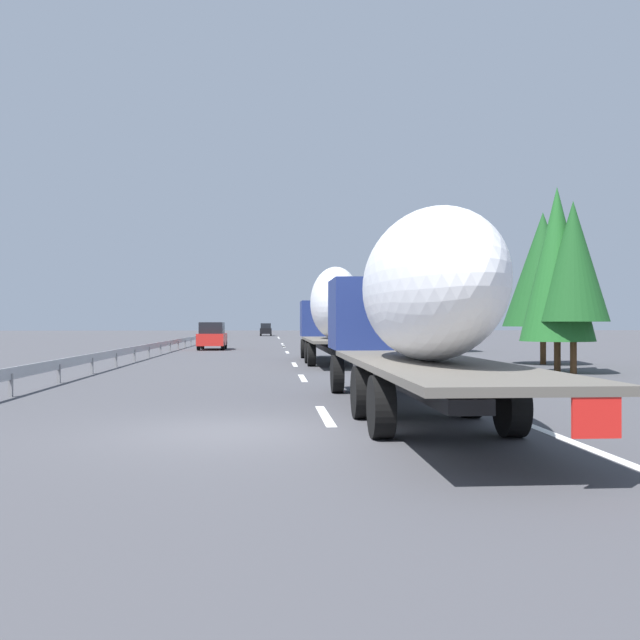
% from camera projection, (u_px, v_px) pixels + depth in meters
% --- Properties ---
extents(ground_plane, '(260.00, 260.00, 0.00)m').
position_uv_depth(ground_plane, '(261.00, 349.00, 52.03)').
color(ground_plane, '#424247').
extents(lane_stripe_0, '(3.20, 0.20, 0.01)m').
position_uv_depth(lane_stripe_0, '(325.00, 416.00, 14.26)').
color(lane_stripe_0, white).
rests_on(lane_stripe_0, ground_plane).
extents(lane_stripe_1, '(3.20, 0.20, 0.01)m').
position_uv_depth(lane_stripe_1, '(303.00, 378.00, 24.03)').
color(lane_stripe_1, white).
rests_on(lane_stripe_1, ground_plane).
extents(lane_stripe_2, '(3.20, 0.20, 0.01)m').
position_uv_depth(lane_stripe_2, '(295.00, 364.00, 31.93)').
color(lane_stripe_2, white).
rests_on(lane_stripe_2, ground_plane).
extents(lane_stripe_3, '(3.20, 0.20, 0.01)m').
position_uv_depth(lane_stripe_3, '(287.00, 352.00, 45.24)').
color(lane_stripe_3, white).
rests_on(lane_stripe_3, ground_plane).
extents(lane_stripe_4, '(3.20, 0.20, 0.01)m').
position_uv_depth(lane_stripe_4, '(284.00, 347.00, 56.27)').
color(lane_stripe_4, white).
rests_on(lane_stripe_4, ground_plane).
extents(lane_stripe_5, '(3.20, 0.20, 0.01)m').
position_uv_depth(lane_stripe_5, '(284.00, 346.00, 57.51)').
color(lane_stripe_5, white).
rests_on(lane_stripe_5, ground_plane).
extents(lane_stripe_6, '(3.20, 0.20, 0.01)m').
position_uv_depth(lane_stripe_6, '(282.00, 344.00, 63.65)').
color(lane_stripe_6, white).
rests_on(lane_stripe_6, ground_plane).
extents(lane_stripe_7, '(3.20, 0.20, 0.01)m').
position_uv_depth(lane_stripe_7, '(279.00, 339.00, 85.82)').
color(lane_stripe_7, white).
rests_on(lane_stripe_7, ground_plane).
extents(lane_stripe_8, '(3.20, 0.20, 0.01)m').
position_uv_depth(lane_stripe_8, '(278.00, 337.00, 95.58)').
color(lane_stripe_8, white).
rests_on(lane_stripe_8, ground_plane).
extents(lane_stripe_9, '(3.20, 0.20, 0.01)m').
position_uv_depth(lane_stripe_9, '(278.00, 337.00, 92.43)').
color(lane_stripe_9, white).
rests_on(lane_stripe_9, ground_plane).
extents(edge_line_right, '(110.00, 0.20, 0.01)m').
position_uv_depth(edge_line_right, '(328.00, 346.00, 57.42)').
color(edge_line_right, white).
rests_on(edge_line_right, ground_plane).
extents(truck_lead, '(13.20, 2.55, 4.43)m').
position_uv_depth(truck_lead, '(332.00, 311.00, 32.78)').
color(truck_lead, navy).
rests_on(truck_lead, ground_plane).
extents(truck_trailing, '(14.06, 2.55, 4.00)m').
position_uv_depth(truck_trailing, '(412.00, 303.00, 14.30)').
color(truck_trailing, navy).
rests_on(truck_trailing, ground_plane).
extents(car_red_compact, '(4.59, 1.90, 1.97)m').
position_uv_depth(car_red_compact, '(212.00, 336.00, 49.94)').
color(car_red_compact, red).
rests_on(car_red_compact, ground_plane).
extents(car_black_suv, '(4.79, 1.74, 1.89)m').
position_uv_depth(car_black_suv, '(266.00, 330.00, 104.74)').
color(car_black_suv, black).
rests_on(car_black_suv, ground_plane).
extents(road_sign, '(0.10, 0.90, 3.16)m').
position_uv_depth(road_sign, '(351.00, 319.00, 51.91)').
color(road_sign, gray).
rests_on(road_sign, ground_plane).
extents(tree_0, '(3.59, 3.59, 7.22)m').
position_uv_depth(tree_0, '(348.00, 306.00, 101.23)').
color(tree_0, '#472D19').
rests_on(tree_0, ground_plane).
extents(tree_1, '(2.60, 2.60, 6.49)m').
position_uv_depth(tree_1, '(573.00, 261.00, 26.00)').
color(tree_1, '#472D19').
rests_on(tree_1, ground_plane).
extents(tree_2, '(2.82, 2.82, 7.15)m').
position_uv_depth(tree_2, '(557.00, 264.00, 26.65)').
color(tree_2, '#472D19').
rests_on(tree_2, ground_plane).
extents(tree_3, '(2.96, 2.96, 6.38)m').
position_uv_depth(tree_3, '(351.00, 307.00, 96.40)').
color(tree_3, '#472D19').
rests_on(tree_3, ground_plane).
extents(tree_4, '(3.67, 3.67, 7.03)m').
position_uv_depth(tree_4, '(543.00, 269.00, 32.06)').
color(tree_4, '#472D19').
rests_on(tree_4, ground_plane).
extents(tree_5, '(3.84, 3.84, 6.16)m').
position_uv_depth(tree_5, '(447.00, 294.00, 46.53)').
color(tree_5, '#472D19').
rests_on(tree_5, ground_plane).
extents(guardrail_median, '(94.00, 0.10, 0.76)m').
position_uv_depth(guardrail_median, '(185.00, 340.00, 54.60)').
color(guardrail_median, '#9EA0A5').
rests_on(guardrail_median, ground_plane).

